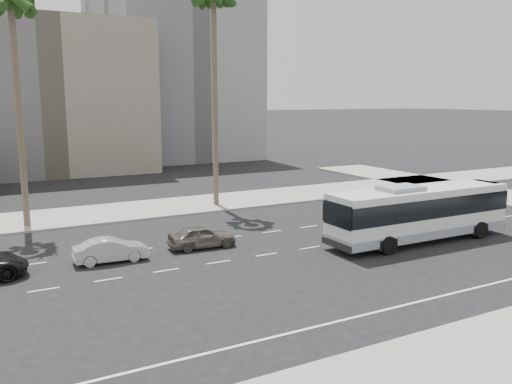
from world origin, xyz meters
TOP-DOWN VIEW (x-y plane):
  - ground at (0.00, 0.00)m, footprint 700.00×700.00m
  - sidewalk_north at (0.00, 15.50)m, footprint 120.00×7.00m
  - midrise_beige_west at (-12.00, 45.00)m, footprint 24.00×18.00m
  - midrise_gray_center at (8.00, 52.00)m, footprint 20.00×20.00m
  - civic_tower at (-2.00, 250.00)m, footprint 42.00×42.00m
  - highrise_right at (45.00, 230.00)m, footprint 26.00×26.00m
  - highrise_far at (70.00, 260.00)m, footprint 22.00×22.00m
  - city_bus at (3.88, -1.95)m, footprint 12.69×3.11m
  - car_a at (-8.64, 3.18)m, footprint 1.93×4.17m
  - car_b at (-14.14, 2.95)m, footprint 1.65×4.08m
  - palm_near at (-2.64, 14.37)m, footprint 5.40×5.40m
  - palm_mid at (-17.34, 13.72)m, footprint 5.29×5.29m

SIDE VIEW (x-z plane):
  - ground at x=0.00m, z-range 0.00..0.00m
  - sidewalk_north at x=0.00m, z-range 0.00..0.15m
  - car_b at x=-14.14m, z-range 0.00..1.32m
  - car_a at x=-8.64m, z-range 0.00..1.38m
  - city_bus at x=3.88m, z-range 0.09..3.74m
  - midrise_beige_west at x=-12.00m, z-range 0.00..18.00m
  - midrise_gray_center at x=8.00m, z-range 0.00..26.00m
  - palm_mid at x=-17.34m, z-range 6.52..22.85m
  - palm_near at x=-2.64m, z-range 7.37..25.52m
  - highrise_far at x=70.00m, z-range 0.00..60.00m
  - highrise_right at x=45.00m, z-range 0.00..70.00m
  - civic_tower at x=-2.00m, z-range -25.67..103.33m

